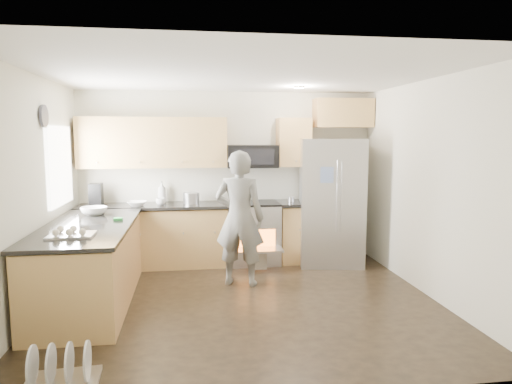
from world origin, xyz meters
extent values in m
plane|color=black|center=(0.00, 0.00, 0.00)|extent=(4.50, 4.50, 0.00)
cube|color=beige|center=(0.00, 2.00, 1.30)|extent=(4.50, 0.04, 2.60)
cube|color=beige|center=(0.00, -2.00, 1.30)|extent=(4.50, 0.04, 2.60)
cube|color=beige|center=(-2.25, 0.00, 1.30)|extent=(0.04, 4.00, 2.60)
cube|color=beige|center=(2.25, 0.00, 1.30)|extent=(0.04, 4.00, 2.60)
cube|color=white|center=(0.00, 0.00, 2.60)|extent=(4.50, 4.00, 0.04)
cube|color=white|center=(-2.23, 1.00, 1.55)|extent=(0.04, 1.00, 1.00)
cylinder|color=beige|center=(0.90, 1.10, 2.58)|extent=(0.14, 0.14, 0.02)
cylinder|color=#474754|center=(-2.22, 0.45, 2.15)|extent=(0.03, 0.26, 0.26)
cube|color=#AC7745|center=(-1.12, 1.70, 0.43)|extent=(2.15, 0.60, 0.87)
cube|color=black|center=(-1.12, 1.69, 0.91)|extent=(2.19, 0.64, 0.04)
cube|color=#AC7745|center=(1.00, 1.70, 0.43)|extent=(0.50, 0.60, 0.87)
cube|color=black|center=(1.00, 1.69, 0.91)|extent=(0.54, 0.64, 0.04)
cube|color=#AC7745|center=(-1.12, 1.83, 1.83)|extent=(2.16, 0.33, 0.74)
cube|color=#AC7745|center=(1.00, 1.83, 1.83)|extent=(0.50, 0.33, 0.74)
cube|color=#AC7745|center=(1.78, 1.83, 2.28)|extent=(0.90, 0.33, 0.44)
imported|color=white|center=(-1.36, 1.60, 0.96)|extent=(0.28, 0.28, 0.07)
imported|color=silver|center=(-1.02, 1.89, 1.09)|extent=(0.13, 0.13, 0.33)
imported|color=silver|center=(-1.02, 1.63, 0.98)|extent=(0.13, 0.13, 0.10)
cylinder|color=#B7B7BC|center=(-0.58, 1.72, 1.01)|extent=(0.24, 0.24, 0.17)
cube|color=black|center=(-1.94, 1.70, 1.09)|extent=(0.17, 0.21, 0.32)
cylinder|color=#B7B7BC|center=(0.94, 1.71, 0.96)|extent=(0.09, 0.09, 0.08)
cube|color=#AC7745|center=(-1.75, 0.25, 0.43)|extent=(0.90, 2.30, 0.87)
cube|color=black|center=(-1.75, 0.25, 0.91)|extent=(0.96, 2.36, 0.04)
imported|color=silver|center=(-1.81, 0.90, 0.98)|extent=(0.33, 0.33, 0.10)
cube|color=green|center=(-1.45, 0.46, 0.94)|extent=(0.10, 0.07, 0.03)
cube|color=#B7B7BC|center=(-1.78, -0.36, 0.97)|extent=(0.44, 0.34, 0.09)
cube|color=#B7B7BC|center=(0.35, 1.68, 0.45)|extent=(0.76, 0.62, 0.90)
cube|color=black|center=(0.35, 1.68, 0.92)|extent=(0.76, 0.60, 0.03)
cube|color=orange|center=(0.35, 1.36, 0.40)|extent=(0.56, 0.02, 0.34)
cube|color=#B7B7BC|center=(0.35, 1.20, 0.32)|extent=(0.70, 0.34, 0.03)
cube|color=beige|center=(0.35, 1.15, 0.18)|extent=(0.24, 0.03, 0.28)
cube|color=black|center=(0.35, 1.80, 1.62)|extent=(0.76, 0.40, 0.34)
cube|color=#B7B7BC|center=(1.50, 1.46, 0.94)|extent=(1.03, 0.87, 1.89)
cylinder|color=#B7B7BC|center=(1.47, 1.09, 1.08)|extent=(0.02, 0.02, 1.02)
cylinder|color=#B7B7BC|center=(1.53, 1.09, 1.08)|extent=(0.02, 0.02, 1.02)
cube|color=pink|center=(1.70, 1.10, 0.87)|extent=(0.24, 0.05, 0.31)
cube|color=#869FD7|center=(1.32, 1.10, 1.38)|extent=(0.18, 0.04, 0.23)
imported|color=gray|center=(0.03, 0.67, 0.87)|extent=(0.73, 0.59, 1.75)
cube|color=#B7B7BC|center=(-1.60, -1.57, 0.02)|extent=(0.58, 0.47, 0.03)
cylinder|color=silver|center=(-1.80, -1.59, 0.19)|extent=(0.03, 0.31, 0.31)
cylinder|color=silver|center=(-1.67, -1.58, 0.19)|extent=(0.03, 0.31, 0.31)
cylinder|color=silver|center=(-1.53, -1.57, 0.19)|extent=(0.03, 0.31, 0.31)
cylinder|color=silver|center=(-1.40, -1.56, 0.19)|extent=(0.03, 0.31, 0.31)
camera|label=1|loc=(-0.58, -5.08, 1.92)|focal=32.00mm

